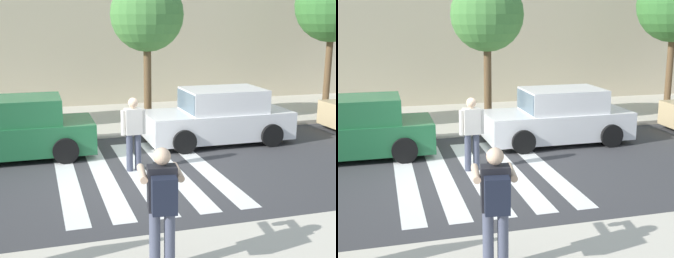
% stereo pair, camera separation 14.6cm
% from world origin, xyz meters
% --- Properties ---
extents(ground_plane, '(120.00, 120.00, 0.00)m').
position_xyz_m(ground_plane, '(0.00, 0.00, 0.00)').
color(ground_plane, '#38383A').
extents(sidewalk_far, '(60.00, 4.80, 0.14)m').
position_xyz_m(sidewalk_far, '(0.00, 6.00, 0.07)').
color(sidewalk_far, beige).
rests_on(sidewalk_far, ground).
extents(building_facade_far, '(56.00, 4.00, 6.85)m').
position_xyz_m(building_facade_far, '(0.00, 10.40, 3.43)').
color(building_facade_far, beige).
rests_on(building_facade_far, ground).
extents(crosswalk_stripe_0, '(0.44, 5.20, 0.01)m').
position_xyz_m(crosswalk_stripe_0, '(-1.60, 0.20, 0.00)').
color(crosswalk_stripe_0, silver).
rests_on(crosswalk_stripe_0, ground).
extents(crosswalk_stripe_1, '(0.44, 5.20, 0.01)m').
position_xyz_m(crosswalk_stripe_1, '(-0.80, 0.20, 0.00)').
color(crosswalk_stripe_1, silver).
rests_on(crosswalk_stripe_1, ground).
extents(crosswalk_stripe_2, '(0.44, 5.20, 0.01)m').
position_xyz_m(crosswalk_stripe_2, '(0.00, 0.20, 0.00)').
color(crosswalk_stripe_2, silver).
rests_on(crosswalk_stripe_2, ground).
extents(crosswalk_stripe_3, '(0.44, 5.20, 0.01)m').
position_xyz_m(crosswalk_stripe_3, '(0.80, 0.20, 0.00)').
color(crosswalk_stripe_3, silver).
rests_on(crosswalk_stripe_3, ground).
extents(crosswalk_stripe_4, '(0.44, 5.20, 0.01)m').
position_xyz_m(crosswalk_stripe_4, '(1.60, 0.20, 0.00)').
color(crosswalk_stripe_4, silver).
rests_on(crosswalk_stripe_4, ground).
extents(photographer_with_backpack, '(0.65, 0.89, 1.72)m').
position_xyz_m(photographer_with_backpack, '(-0.66, -4.29, 1.17)').
color(photographer_with_backpack, '#474C60').
rests_on(photographer_with_backpack, sidewalk_near).
extents(pedestrian_crossing, '(0.58, 0.25, 1.72)m').
position_xyz_m(pedestrian_crossing, '(-0.05, 0.43, 0.97)').
color(pedestrian_crossing, '#474C60').
rests_on(pedestrian_crossing, ground).
extents(parked_car_green, '(4.10, 1.92, 1.55)m').
position_xyz_m(parked_car_green, '(-2.76, 2.30, 0.73)').
color(parked_car_green, '#236B3D').
rests_on(parked_car_green, ground).
extents(parked_car_white, '(4.10, 1.92, 1.55)m').
position_xyz_m(parked_car_white, '(2.83, 2.30, 0.73)').
color(parked_car_white, white).
rests_on(parked_car_white, ground).
extents(street_tree_center, '(2.25, 2.25, 4.57)m').
position_xyz_m(street_tree_center, '(1.25, 4.35, 3.56)').
color(street_tree_center, brown).
rests_on(street_tree_center, sidewalk_far).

